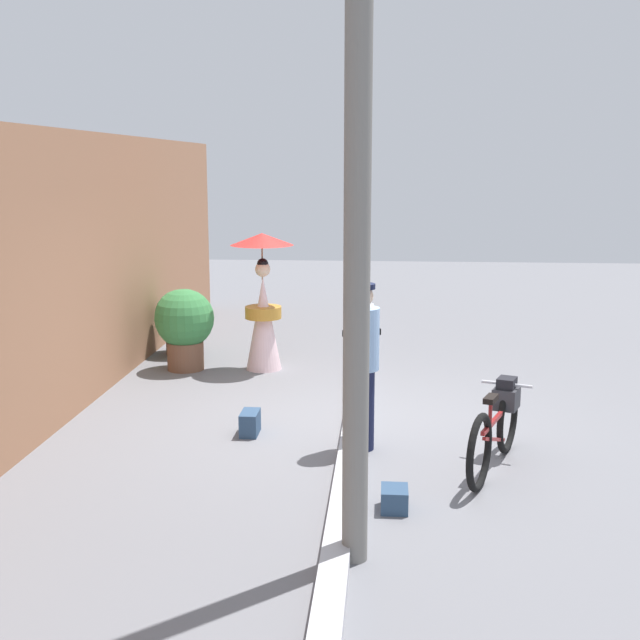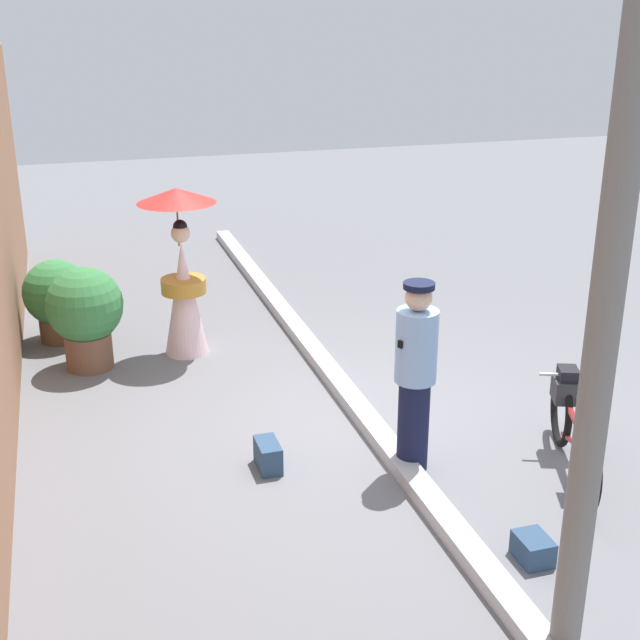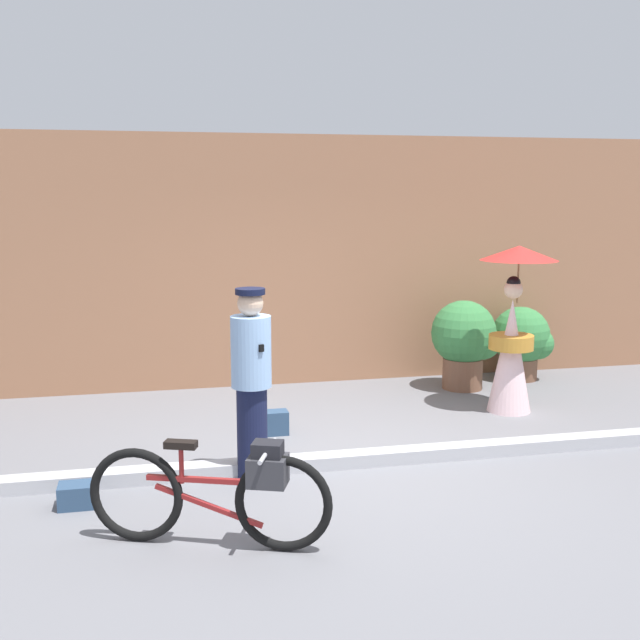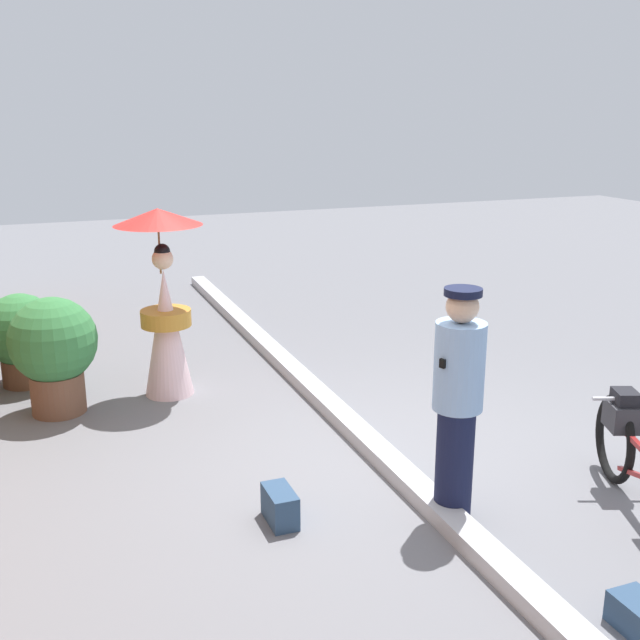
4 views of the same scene
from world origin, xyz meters
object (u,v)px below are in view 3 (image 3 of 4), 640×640
Objects in this scene: potted_plant_small at (466,339)px; backpack_spare at (271,422)px; person_with_parasol at (513,327)px; potted_plant_by_door at (523,340)px; person_officer at (251,379)px; bicycle_near_officer at (220,491)px; backpack_on_pavement at (77,495)px.

potted_plant_small is 3.28× the size of backpack_spare.
potted_plant_by_door is at bearing 58.35° from person_with_parasol.
person_officer is at bearing -140.57° from potted_plant_small.
potted_plant_by_door is at bearing 24.13° from backpack_spare.
person_with_parasol is 1.61m from potted_plant_by_door.
potted_plant_small is at bearing 26.35° from backpack_spare.
person_officer is 0.89× the size of person_with_parasol.
potted_plant_by_door is (4.29, 4.00, 0.12)m from bicycle_near_officer.
potted_plant_by_door reaches higher than backpack_spare.
potted_plant_by_door is 0.96m from potted_plant_small.
backpack_on_pavement is (-5.32, -3.06, -0.43)m from potted_plant_by_door.
bicycle_near_officer is at bearing -142.43° from person_with_parasol.
bicycle_near_officer reaches higher than backpack_on_pavement.
person_with_parasol is (3.48, 2.67, 0.55)m from bicycle_near_officer.
bicycle_near_officer reaches higher than backpack_spare.
potted_plant_by_door is at bearing 29.93° from backpack_on_pavement.
bicycle_near_officer is 5.02m from potted_plant_small.
person_with_parasol is at bearing 5.64° from backpack_spare.
person_with_parasol is at bearing 21.14° from backpack_on_pavement.
bicycle_near_officer is 4.42m from person_with_parasol.
potted_plant_by_door is 3.45× the size of backpack_on_pavement.
backpack_on_pavement is 2.30m from backpack_spare.
potted_plant_small is at bearing -162.72° from potted_plant_by_door.
backpack_on_pavement is (-4.51, -1.74, -0.85)m from person_with_parasol.
bicycle_near_officer is 1.71× the size of potted_plant_by_door.
person_with_parasol reaches higher than person_officer.
potted_plant_small is 2.99m from backpack_spare.
potted_plant_small is at bearing 95.49° from person_with_parasol.
backpack_spare reaches higher than backpack_on_pavement.
person_with_parasol is (3.09, 1.42, 0.08)m from person_officer.
person_officer is at bearing -144.91° from potted_plant_by_door.
person_with_parasol is 4.91m from backpack_on_pavement.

